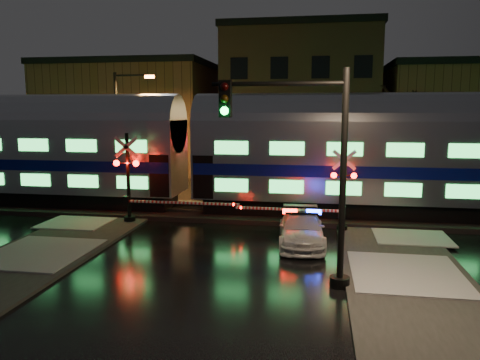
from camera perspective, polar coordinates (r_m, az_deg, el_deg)
name	(u,v)px	position (r m, az deg, el deg)	size (l,w,h in m)	color
ground	(227,242)	(19.31, -1.56, -7.56)	(120.00, 120.00, 0.00)	black
ballast	(246,213)	(24.06, 0.73, -4.02)	(90.00, 4.20, 0.24)	black
sidewalk_right	(427,315)	(13.62, 21.83, -15.01)	(4.00, 20.00, 0.12)	#2D2D2D
building_left	(132,119)	(43.50, -12.98, 7.23)	(14.00, 10.00, 9.00)	brown
building_mid	(301,105)	(40.73, 7.41, 9.06)	(12.00, 11.00, 11.50)	brown
building_right	(463,124)	(41.80, 25.55, 6.22)	(12.00, 10.00, 8.50)	brown
train	(189,149)	(24.19, -6.25, 3.83)	(51.00, 3.12, 5.92)	black
police_car	(301,229)	(18.98, 7.50, -5.92)	(2.06, 4.46, 1.42)	silver
crossing_signal_right	(335,198)	(20.86, 11.45, -2.11)	(5.34, 0.64, 3.78)	black
crossing_signal_left	(135,187)	(22.48, -12.70, -0.82)	(6.06, 0.67, 4.29)	black
traffic_light	(308,174)	(14.03, 8.29, 0.78)	(4.24, 0.74, 6.56)	black
streetlight	(121,126)	(29.74, -14.32, 6.41)	(2.54, 0.27, 7.59)	black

